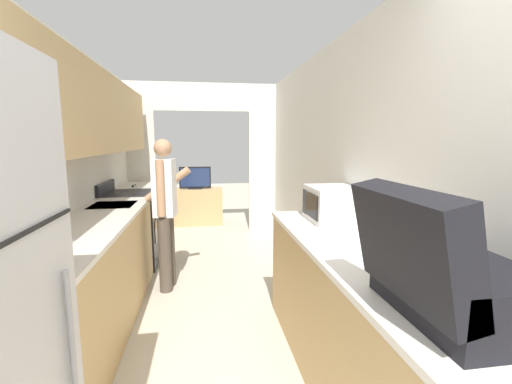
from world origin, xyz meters
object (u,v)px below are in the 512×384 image
range_oven (132,228)px  television (195,178)px  suitcase (441,273)px  knife (134,186)px  person (165,211)px  tv_cabinet (196,206)px  microwave (332,204)px

range_oven → television: (0.76, 1.96, 0.41)m
suitcase → range_oven: bearing=117.9°
suitcase → knife: (-1.84, 3.96, -0.16)m
person → suitcase: 2.84m
range_oven → person: (0.51, -0.81, 0.38)m
tv_cabinet → television: (0.00, -0.04, 0.54)m
range_oven → suitcase: 3.83m
suitcase → television: 5.39m
television → range_oven: bearing=-111.2°
microwave → range_oven: bearing=136.7°
tv_cabinet → television: size_ratio=1.70×
suitcase → tv_cabinet: (-1.01, 5.34, -0.76)m
knife → range_oven: bearing=-95.5°
microwave → tv_cabinet: (-1.18, 3.82, -0.73)m
knife → television: bearing=45.5°
suitcase → microwave: size_ratio=1.34×
person → knife: (-0.59, 1.43, 0.09)m
range_oven → knife: bearing=97.1°
person → knife: person is taller
range_oven → knife: (-0.08, 0.62, 0.47)m
person → television: (0.25, 2.77, 0.03)m
suitcase → tv_cabinet: 5.48m
person → tv_cabinet: (0.25, 2.81, -0.51)m
television → tv_cabinet: bearing=90.0°
suitcase → microwave: suitcase is taller
television → knife: 1.58m
knife → person: bearing=-80.3°
microwave → knife: (-2.01, 2.44, -0.13)m
person → suitcase: bearing=-145.3°
tv_cabinet → suitcase: bearing=-79.3°
tv_cabinet → knife: (-0.83, -1.38, 0.59)m
range_oven → suitcase: bearing=-62.1°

